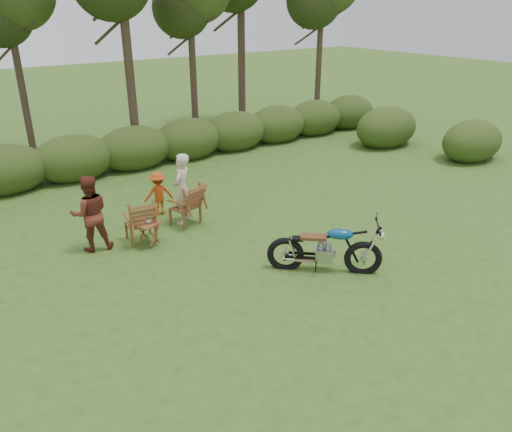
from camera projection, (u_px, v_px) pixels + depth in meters
ground at (314, 278)px, 10.10m from camera, size 80.00×80.00×0.00m
tree_line at (130, 46)px, 16.13m from camera, size 22.52×11.62×8.14m
motorcycle at (323, 270)px, 10.39m from camera, size 2.22×2.12×1.27m
lawn_chair_right at (186, 223)px, 12.56m from camera, size 0.92×0.92×1.06m
lawn_chair_left at (142, 240)px, 11.68m from camera, size 0.79×0.79×1.03m
side_table at (149, 234)px, 11.33m from camera, size 0.68×0.63×0.56m
cup at (149, 221)px, 11.21m from camera, size 0.14×0.14×0.10m
adult_a at (184, 222)px, 12.65m from camera, size 0.77×0.75×1.79m
adult_b at (95, 249)px, 11.28m from camera, size 0.96×0.82×1.73m
child at (160, 214)px, 13.12m from camera, size 0.82×0.58×1.16m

